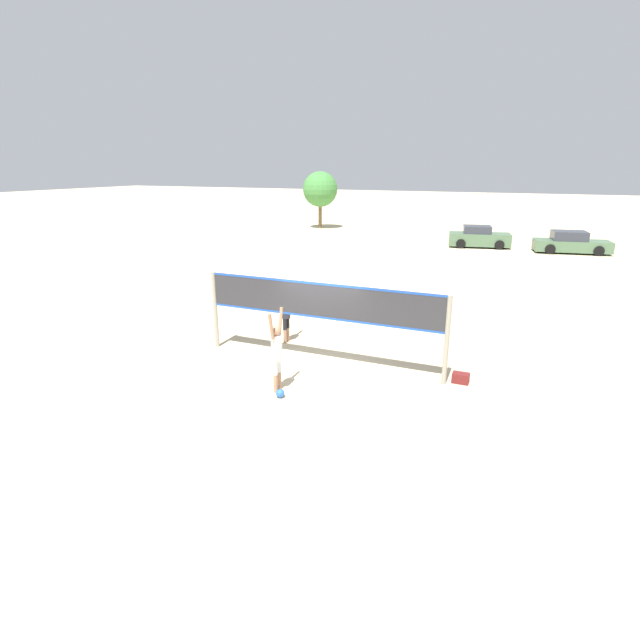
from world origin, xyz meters
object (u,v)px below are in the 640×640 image
(parked_car_mid, at_px, (479,238))
(parked_car_near, at_px, (571,243))
(gear_bag, at_px, (461,378))
(tree_left_cluster, at_px, (320,189))
(volleyball, at_px, (280,393))
(volleyball_net, at_px, (320,308))
(player_spiker, at_px, (277,349))
(player_blocker, at_px, (286,311))

(parked_car_mid, bearing_deg, parked_car_near, -12.25)
(parked_car_near, bearing_deg, gear_bag, -107.69)
(gear_bag, relative_size, tree_left_cluster, 0.09)
(gear_bag, bearing_deg, volleyball, -145.97)
(volleyball_net, bearing_deg, gear_bag, 3.39)
(volleyball, distance_m, tree_left_cluster, 34.82)
(gear_bag, bearing_deg, tree_left_cluster, 119.71)
(parked_car_mid, bearing_deg, player_spiker, -105.18)
(player_blocker, relative_size, tree_left_cluster, 0.40)
(player_spiker, xyz_separation_m, parked_car_near, (7.67, 26.07, -0.50))
(tree_left_cluster, bearing_deg, volleyball, -68.17)
(volleyball_net, height_order, player_spiker, volleyball_net)
(volleyball_net, height_order, player_blocker, volleyball_net)
(player_spiker, relative_size, player_blocker, 1.07)
(player_blocker, height_order, parked_car_near, player_blocker)
(volleyball_net, bearing_deg, parked_car_mid, 86.15)
(volleyball, bearing_deg, gear_bag, 34.03)
(player_blocker, distance_m, volleyball, 4.17)
(volleyball_net, height_order, parked_car_mid, volleyball_net)
(volleyball_net, relative_size, parked_car_near, 1.49)
(volleyball, relative_size, gear_bag, 0.51)
(gear_bag, bearing_deg, player_blocker, 169.86)
(parked_car_mid, bearing_deg, gear_bag, -95.53)
(player_blocker, relative_size, parked_car_mid, 0.46)
(parked_car_mid, bearing_deg, volleyball, -104.61)
(volleyball, bearing_deg, parked_car_mid, 86.48)
(volleyball, relative_size, tree_left_cluster, 0.04)
(gear_bag, relative_size, parked_car_mid, 0.10)
(volleyball, xyz_separation_m, parked_car_mid, (1.63, 26.51, 0.56))
(player_spiker, bearing_deg, parked_car_mid, -4.10)
(parked_car_mid, xyz_separation_m, tree_left_cluster, (-14.52, 5.66, 2.76))
(volleyball_net, distance_m, parked_car_near, 25.10)
(player_spiker, xyz_separation_m, volleyball, (0.25, -0.33, -1.01))
(player_blocker, bearing_deg, gear_bag, 79.86)
(gear_bag, xyz_separation_m, tree_left_cluster, (-16.84, 29.51, 3.29))
(volleyball, distance_m, parked_car_mid, 26.57)
(parked_car_near, distance_m, parked_car_mid, 5.80)
(gear_bag, height_order, parked_car_near, parked_car_near)
(volleyball_net, bearing_deg, player_spiker, -96.99)
(parked_car_near, bearing_deg, volleyball_net, -116.55)
(gear_bag, bearing_deg, volleyball_net, -176.61)
(volleyball_net, relative_size, player_blocker, 3.60)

